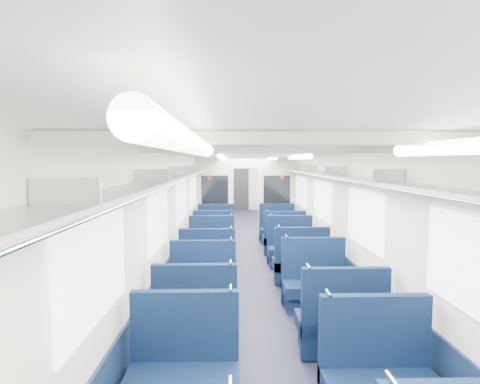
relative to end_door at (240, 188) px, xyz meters
name	(u,v)px	position (x,y,z in m)	size (l,w,h in m)	color
floor	(251,264)	(0.00, -8.94, -1.00)	(2.80, 18.00, 0.01)	black
ceiling	(251,154)	(0.00, -8.94, 1.35)	(2.80, 18.00, 0.01)	white
wall_left	(185,210)	(-1.40, -8.94, 0.18)	(0.02, 18.00, 2.35)	beige
dado_left	(186,248)	(-1.39, -8.94, -0.65)	(0.03, 17.90, 0.70)	#101C35
wall_right	(316,209)	(1.40, -8.94, 0.18)	(0.02, 18.00, 2.35)	beige
dado_right	(315,247)	(1.39, -8.94, -0.65)	(0.03, 17.90, 0.70)	#101C35
wall_far	(240,184)	(0.00, 0.06, 0.18)	(2.80, 0.02, 2.35)	beige
luggage_rack_left	(193,172)	(-1.21, -8.94, 0.97)	(0.36, 17.40, 0.18)	#B2B5BA
luggage_rack_right	(308,172)	(1.21, -8.94, 0.97)	(0.36, 17.40, 0.18)	#B2B5BA
windows	(252,200)	(0.00, -9.40, 0.42)	(2.78, 15.60, 0.75)	white
ceiling_fittings	(252,157)	(0.00, -9.20, 1.29)	(2.70, 16.06, 0.11)	silver
end_door	(240,188)	(0.00, 0.00, 0.00)	(0.75, 0.06, 2.00)	black
bulkhead	(246,195)	(0.00, -6.28, 0.23)	(2.80, 0.10, 2.35)	silver
seat_6	(184,376)	(-0.83, -13.66, -0.67)	(0.96, 0.53, 1.08)	#0D1F40
seat_7	(379,383)	(0.83, -13.80, -0.67)	(0.96, 0.53, 1.08)	#0D1F40
seat_8	(196,321)	(-0.83, -12.53, -0.67)	(0.96, 0.53, 1.08)	#0D1F40
seat_9	(341,326)	(0.83, -12.71, -0.67)	(0.96, 0.53, 1.08)	#0D1F40
seat_10	(203,291)	(-0.83, -11.53, -0.67)	(0.96, 0.53, 1.08)	#0D1F40
seat_11	(315,287)	(0.83, -11.37, -0.67)	(0.96, 0.53, 1.08)	#0D1F40
seat_12	(208,267)	(-0.83, -10.34, -0.67)	(0.96, 0.53, 1.08)	#0D1F40
seat_13	(300,265)	(0.83, -10.23, -0.67)	(0.96, 0.53, 1.08)	#0D1F40
seat_14	(212,250)	(-0.83, -9.06, -0.67)	(0.96, 0.53, 1.08)	#0D1F40
seat_15	(290,250)	(0.83, -9.09, -0.67)	(0.96, 0.53, 1.08)	#0D1F40
seat_16	(214,239)	(-0.83, -7.98, -0.67)	(0.96, 0.53, 1.08)	#0D1F40
seat_17	(284,240)	(0.83, -8.13, -0.67)	(0.96, 0.53, 1.08)	#0D1F40
seat_18	(216,231)	(-0.83, -6.98, -0.67)	(0.96, 0.53, 1.08)	#0D1F40
seat_19	(277,230)	(0.83, -6.87, -0.67)	(0.96, 0.53, 1.08)	#0D1F40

